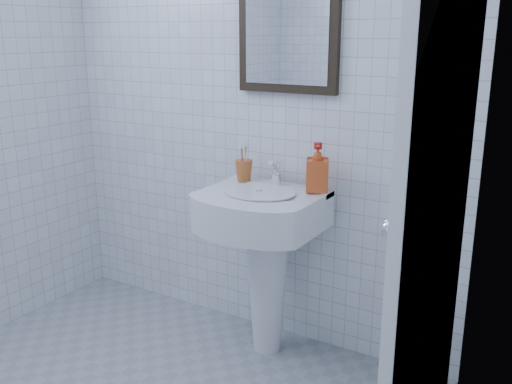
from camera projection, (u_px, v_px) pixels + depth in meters
The scene contains 10 objects.
wall_back at pixel (248, 88), 2.76m from camera, with size 2.20×0.02×2.50m, color silver.
wall_right at pixel (389, 157), 1.22m from camera, with size 0.02×2.40×2.50m, color silver.
washbasin at pixel (265, 244), 2.66m from camera, with size 0.54×0.39×0.83m.
faucet at pixel (276, 175), 2.65m from camera, with size 0.05×0.11×0.13m.
toothbrush_cup at pixel (244, 170), 2.74m from camera, with size 0.08×0.08×0.10m, color #B55A25, non-canonical shape.
soap_dispenser at pixel (317, 167), 2.54m from camera, with size 0.10×0.10×0.22m, color #C14912.
wall_mirror at pixel (288, 23), 2.55m from camera, with size 0.50×0.04×0.62m.
bathroom_door at pixel (435, 204), 1.75m from camera, with size 0.04×0.80×2.00m, color white.
towel_ring at pixel (444, 176), 1.89m from camera, with size 0.18×0.18×0.01m, color silver.
hand_towel at pixel (433, 226), 1.95m from camera, with size 0.03×0.16×0.38m, color white.
Camera 1 is at (1.47, -1.17, 1.51)m, focal length 40.00 mm.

